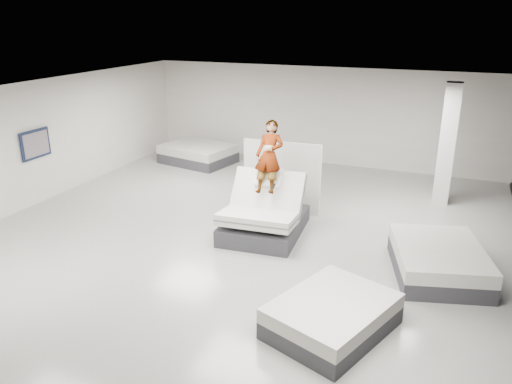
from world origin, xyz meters
TOP-DOWN VIEW (x-y plane):
  - room at (0.00, 0.00)m, footprint 14.00×14.04m
  - hero_bed at (0.35, 0.81)m, footprint 1.83×2.33m
  - person at (0.32, 1.16)m, footprint 0.76×1.74m
  - remote at (0.57, 0.83)m, footprint 0.06×0.15m
  - divider_panel at (0.23, 2.32)m, footprint 2.01×0.17m
  - flat_bed_right_far at (4.17, 0.31)m, footprint 2.13×2.50m
  - flat_bed_right_near at (2.72, -2.27)m, footprint 2.06×2.35m
  - flat_bed_left_far at (-3.87, 5.43)m, footprint 2.53×2.09m
  - column at (4.00, 4.50)m, footprint 0.40×0.40m
  - wall_poster at (-5.93, 0.50)m, footprint 0.06×0.95m

SIDE VIEW (x-z plane):
  - flat_bed_right_near at x=2.72m, z-range 0.00..0.54m
  - flat_bed_right_far at x=4.17m, z-range 0.00..0.59m
  - flat_bed_left_far at x=-3.87m, z-range 0.00..0.62m
  - hero_bed at x=0.35m, z-range -0.31..1.18m
  - divider_panel at x=0.23m, z-range 0.00..1.82m
  - remote at x=0.57m, z-range 1.15..1.23m
  - person at x=0.32m, z-range 0.81..1.98m
  - room at x=0.00m, z-range 0.00..3.20m
  - column at x=4.00m, z-range 0.00..3.20m
  - wall_poster at x=-5.93m, z-range 1.23..1.98m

